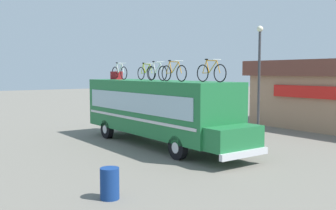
{
  "coord_description": "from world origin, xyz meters",
  "views": [
    {
      "loc": [
        15.11,
        -10.21,
        3.45
      ],
      "look_at": [
        1.0,
        0.0,
        1.96
      ],
      "focal_mm": 41.26,
      "sensor_mm": 36.0,
      "label": 1
    }
  ],
  "objects": [
    {
      "name": "ground_plane",
      "position": [
        0.0,
        0.0,
        0.0
      ],
      "size": [
        120.0,
        120.0,
        0.0
      ],
      "primitive_type": "plane",
      "color": "slate"
    },
    {
      "name": "bus",
      "position": [
        0.17,
        0.0,
        1.77
      ],
      "size": [
        10.45,
        2.54,
        3.05
      ],
      "color": "#1E6B38",
      "rests_on": "ground"
    },
    {
      "name": "luggage_bag_1",
      "position": [
        -3.79,
        -0.04,
        3.26
      ],
      "size": [
        0.68,
        0.4,
        0.43
      ],
      "primitive_type": "cube",
      "color": "maroon",
      "rests_on": "bus"
    },
    {
      "name": "rooftop_bicycle_1",
      "position": [
        -3.2,
        -0.18,
        3.43
      ],
      "size": [
        1.66,
        0.44,
        0.92
      ],
      "color": "black",
      "rests_on": "bus"
    },
    {
      "name": "rooftop_bicycle_2",
      "position": [
        -1.47,
        0.43,
        3.42
      ],
      "size": [
        1.69,
        0.44,
        0.89
      ],
      "color": "black",
      "rests_on": "bus"
    },
    {
      "name": "rooftop_bicycle_3",
      "position": [
        0.21,
        -0.09,
        3.43
      ],
      "size": [
        1.65,
        0.44,
        0.92
      ],
      "color": "black",
      "rests_on": "bus"
    },
    {
      "name": "rooftop_bicycle_4",
      "position": [
        1.91,
        -0.36,
        3.43
      ],
      "size": [
        1.77,
        0.44,
        0.92
      ],
      "color": "black",
      "rests_on": "bus"
    },
    {
      "name": "rooftop_bicycle_5",
      "position": [
        3.63,
        0.21,
        3.44
      ],
      "size": [
        1.73,
        0.44,
        0.94
      ],
      "color": "black",
      "rests_on": "bus"
    },
    {
      "name": "trash_bin",
      "position": [
        5.87,
        -5.48,
        0.43
      ],
      "size": [
        0.52,
        0.52,
        0.86
      ],
      "primitive_type": "cylinder",
      "color": "navy",
      "rests_on": "ground"
    },
    {
      "name": "street_lamp",
      "position": [
        0.73,
        6.42,
        3.61
      ],
      "size": [
        0.34,
        0.34,
        5.98
      ],
      "color": "#38383D",
      "rests_on": "ground"
    }
  ]
}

